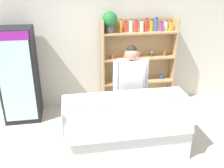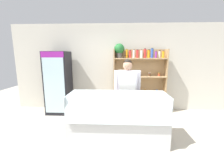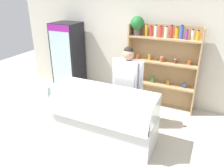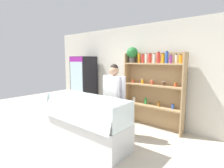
{
  "view_description": "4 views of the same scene",
  "coord_description": "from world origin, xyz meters",
  "px_view_note": "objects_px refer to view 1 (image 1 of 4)",
  "views": [
    {
      "loc": [
        -0.84,
        -3.15,
        2.66
      ],
      "look_at": [
        -0.14,
        0.85,
        0.95
      ],
      "focal_mm": 40.0,
      "sensor_mm": 36.0,
      "label": 1
    },
    {
      "loc": [
        -0.01,
        -2.71,
        1.73
      ],
      "look_at": [
        -0.18,
        0.82,
        1.06
      ],
      "focal_mm": 24.0,
      "sensor_mm": 36.0,
      "label": 2
    },
    {
      "loc": [
        1.57,
        -2.9,
        2.62
      ],
      "look_at": [
        -0.08,
        0.62,
        0.93
      ],
      "focal_mm": 35.0,
      "sensor_mm": 36.0,
      "label": 3
    },
    {
      "loc": [
        2.61,
        -2.21,
        1.75
      ],
      "look_at": [
        0.06,
        0.85,
        1.2
      ],
      "focal_mm": 28.0,
      "sensor_mm": 36.0,
      "label": 4
    }
  ],
  "objects_px": {
    "drinks_fridge": "(19,75)",
    "shop_clerk": "(131,83)",
    "shelving_unit": "(134,53)",
    "deli_display_case": "(126,137)"
  },
  "relations": [
    {
      "from": "shop_clerk",
      "to": "deli_display_case",
      "type": "bearing_deg",
      "value": -109.21
    },
    {
      "from": "drinks_fridge",
      "to": "shop_clerk",
      "type": "relative_size",
      "value": 1.12
    },
    {
      "from": "drinks_fridge",
      "to": "shelving_unit",
      "type": "xyz_separation_m",
      "value": [
        2.35,
        0.19,
        0.28
      ]
    },
    {
      "from": "shelving_unit",
      "to": "deli_display_case",
      "type": "height_order",
      "value": "shelving_unit"
    },
    {
      "from": "shelving_unit",
      "to": "shop_clerk",
      "type": "xyz_separation_m",
      "value": [
        -0.33,
        -1.08,
        -0.23
      ]
    },
    {
      "from": "shelving_unit",
      "to": "deli_display_case",
      "type": "xyz_separation_m",
      "value": [
        -0.55,
        -1.71,
        -0.9
      ]
    },
    {
      "from": "deli_display_case",
      "to": "shelving_unit",
      "type": "bearing_deg",
      "value": 72.13
    },
    {
      "from": "drinks_fridge",
      "to": "shop_clerk",
      "type": "bearing_deg",
      "value": -23.66
    },
    {
      "from": "deli_display_case",
      "to": "shop_clerk",
      "type": "distance_m",
      "value": 0.95
    },
    {
      "from": "shelving_unit",
      "to": "shop_clerk",
      "type": "bearing_deg",
      "value": -107.07
    }
  ]
}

